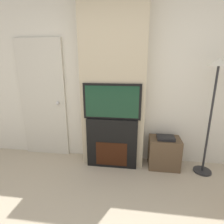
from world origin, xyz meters
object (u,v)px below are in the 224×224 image
Objects in this scene: floor_lamp at (215,88)px; media_stand at (164,152)px; fireplace at (112,143)px; television at (112,102)px.

floor_lamp is 3.10× the size of media_stand.
fireplace is 0.67m from television.
media_stand is (0.82, 0.08, -0.14)m from fireplace.
television is 0.51× the size of floor_lamp.
media_stand is at bearing 5.46° from television.
floor_lamp reaches higher than media_stand.
television is (0.00, -0.00, 0.67)m from fireplace.
television reaches higher than fireplace.
fireplace is at bearing 90.00° from television.
fireplace is 1.65m from floor_lamp.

